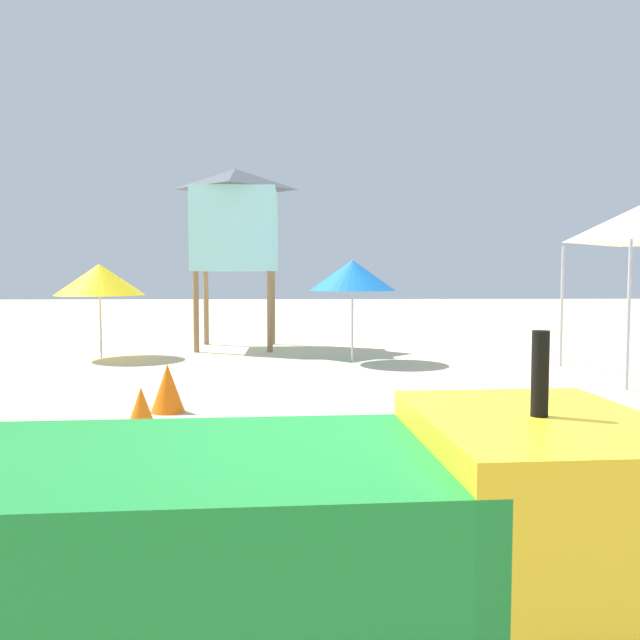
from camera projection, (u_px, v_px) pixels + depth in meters
The scene contains 7 objects.
utility_cart at pixel (308, 541), 2.34m from camera, with size 2.62×1.42×1.50m.
lifeguard_tower at pixel (236, 220), 15.14m from camera, with size 1.98×1.98×3.97m.
beach_umbrella_left at pixel (100, 280), 13.45m from camera, with size 1.76×1.76×1.86m.
beach_umbrella_mid at pixel (352, 275), 12.81m from camera, with size 1.63×1.63×1.93m.
traffic_cone_near at pixel (168, 388), 8.30m from camera, with size 0.41×0.41×0.59m, color orange.
traffic_cone_far at pixel (141, 410), 7.19m from camera, with size 0.35×0.35×0.50m, color orange.
cooler_box at pixel (540, 497), 4.66m from camera, with size 0.46×0.34×0.34m, color blue.
Camera 1 is at (-0.50, -2.98, 1.70)m, focal length 38.41 mm.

